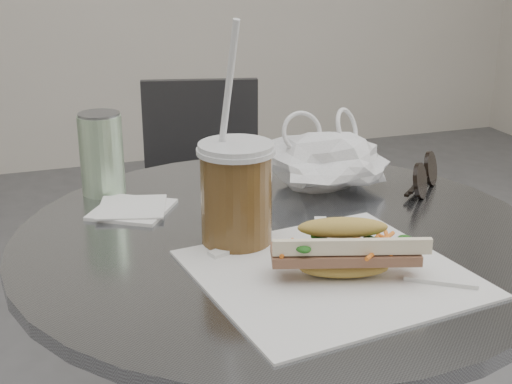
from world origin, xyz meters
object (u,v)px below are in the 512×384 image
object	(u,v)px
iced_coffee	(236,192)
drink_can	(102,154)
banh_mi	(344,249)
chair_far	(205,243)
sunglasses	(423,178)

from	to	relation	value
iced_coffee	drink_can	size ratio (longest dim) A/B	2.27
banh_mi	iced_coffee	size ratio (longest dim) A/B	0.77
chair_far	sunglasses	bearing A→B (deg)	116.08
iced_coffee	drink_can	distance (m)	0.30
chair_far	iced_coffee	xyz separation A→B (m)	(-0.18, -0.88, 0.47)
sunglasses	drink_can	distance (m)	0.53
banh_mi	sunglasses	size ratio (longest dim) A/B	2.14
chair_far	sunglasses	distance (m)	0.90
banh_mi	drink_can	bearing A→B (deg)	137.18
iced_coffee	sunglasses	xyz separation A→B (m)	(0.36, 0.10, -0.05)
iced_coffee	sunglasses	distance (m)	0.37
chair_far	sunglasses	xyz separation A→B (m)	(0.17, -0.77, 0.42)
sunglasses	drink_can	bearing A→B (deg)	117.47
banh_mi	sunglasses	bearing A→B (deg)	60.40
banh_mi	sunglasses	xyz separation A→B (m)	(0.26, 0.25, -0.02)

